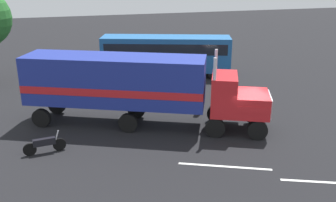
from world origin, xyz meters
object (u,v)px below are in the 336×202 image
semi_truck (133,84)px  motorcycle (45,144)px  parked_bus (166,52)px  person_bystander (200,100)px

semi_truck → motorcycle: 5.98m
semi_truck → parked_bus: semi_truck is taller
person_bystander → parked_bus: bearing=86.8°
person_bystander → parked_bus: parked_bus is taller
parked_bus → motorcycle: size_ratio=5.33×
semi_truck → person_bystander: (4.41, 0.58, -1.63)m
semi_truck → parked_bus: 11.28m
person_bystander → parked_bus: (0.54, 9.55, 1.17)m
semi_truck → person_bystander: bearing=7.5°
person_bystander → motorcycle: size_ratio=0.77×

